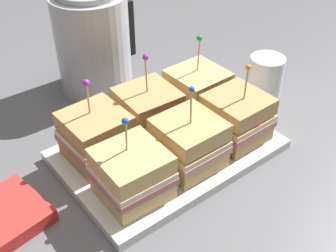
{
  "coord_description": "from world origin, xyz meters",
  "views": [
    {
      "loc": [
        -0.37,
        -0.47,
        0.52
      ],
      "look_at": [
        0.0,
        0.0,
        0.06
      ],
      "focal_mm": 45.0,
      "sensor_mm": 36.0,
      "label": 1
    }
  ],
  "objects_px": {
    "sandwich_back_left": "(96,136)",
    "napkin_stack": "(4,216)",
    "serving_platter": "(168,150)",
    "sandwich_front_left": "(132,174)",
    "sandwich_front_center": "(189,143)",
    "sandwich_back_center": "(149,111)",
    "drinking_glass": "(265,77)",
    "sandwich_front_right": "(237,118)",
    "sandwich_back_right": "(197,91)",
    "kettle_steel": "(93,42)"
  },
  "relations": [
    {
      "from": "sandwich_back_left",
      "to": "drinking_glass",
      "type": "relative_size",
      "value": 1.61
    },
    {
      "from": "sandwich_front_center",
      "to": "sandwich_back_right",
      "type": "distance_m",
      "value": 0.17
    },
    {
      "from": "sandwich_front_center",
      "to": "napkin_stack",
      "type": "relative_size",
      "value": 1.18
    },
    {
      "from": "serving_platter",
      "to": "sandwich_back_center",
      "type": "bearing_deg",
      "value": 88.57
    },
    {
      "from": "napkin_stack",
      "to": "sandwich_front_center",
      "type": "bearing_deg",
      "value": -16.15
    },
    {
      "from": "sandwich_back_center",
      "to": "kettle_steel",
      "type": "bearing_deg",
      "value": 84.92
    },
    {
      "from": "sandwich_front_right",
      "to": "kettle_steel",
      "type": "relative_size",
      "value": 0.63
    },
    {
      "from": "serving_platter",
      "to": "drinking_glass",
      "type": "height_order",
      "value": "drinking_glass"
    },
    {
      "from": "kettle_steel",
      "to": "drinking_glass",
      "type": "bearing_deg",
      "value": -44.97
    },
    {
      "from": "serving_platter",
      "to": "sandwich_back_right",
      "type": "relative_size",
      "value": 2.37
    },
    {
      "from": "sandwich_back_left",
      "to": "napkin_stack",
      "type": "relative_size",
      "value": 1.15
    },
    {
      "from": "sandwich_back_center",
      "to": "sandwich_front_center",
      "type": "bearing_deg",
      "value": -90.89
    },
    {
      "from": "sandwich_front_center",
      "to": "napkin_stack",
      "type": "height_order",
      "value": "sandwich_front_center"
    },
    {
      "from": "serving_platter",
      "to": "sandwich_front_right",
      "type": "height_order",
      "value": "sandwich_front_right"
    },
    {
      "from": "sandwich_back_center",
      "to": "sandwich_back_right",
      "type": "distance_m",
      "value": 0.12
    },
    {
      "from": "sandwich_front_left",
      "to": "kettle_steel",
      "type": "xyz_separation_m",
      "value": [
        0.14,
        0.35,
        0.05
      ]
    },
    {
      "from": "sandwich_back_right",
      "to": "kettle_steel",
      "type": "distance_m",
      "value": 0.26
    },
    {
      "from": "sandwich_front_left",
      "to": "drinking_glass",
      "type": "bearing_deg",
      "value": 11.48
    },
    {
      "from": "serving_platter",
      "to": "sandwich_front_center",
      "type": "distance_m",
      "value": 0.08
    },
    {
      "from": "sandwich_front_right",
      "to": "drinking_glass",
      "type": "bearing_deg",
      "value": 24.86
    },
    {
      "from": "sandwich_back_center",
      "to": "sandwich_back_right",
      "type": "xyz_separation_m",
      "value": [
        0.12,
        -0.0,
        -0.0
      ]
    },
    {
      "from": "sandwich_front_left",
      "to": "napkin_stack",
      "type": "relative_size",
      "value": 1.08
    },
    {
      "from": "sandwich_back_left",
      "to": "sandwich_back_center",
      "type": "relative_size",
      "value": 0.94
    },
    {
      "from": "sandwich_front_center",
      "to": "sandwich_back_left",
      "type": "distance_m",
      "value": 0.16
    },
    {
      "from": "serving_platter",
      "to": "sandwich_back_left",
      "type": "xyz_separation_m",
      "value": [
        -0.11,
        0.06,
        0.05
      ]
    },
    {
      "from": "sandwich_back_left",
      "to": "napkin_stack",
      "type": "height_order",
      "value": "sandwich_back_left"
    },
    {
      "from": "sandwich_back_center",
      "to": "drinking_glass",
      "type": "height_order",
      "value": "sandwich_back_center"
    },
    {
      "from": "sandwich_front_center",
      "to": "sandwich_back_center",
      "type": "xyz_separation_m",
      "value": [
        0.0,
        0.12,
        0.0
      ]
    },
    {
      "from": "sandwich_front_left",
      "to": "kettle_steel",
      "type": "relative_size",
      "value": 0.59
    },
    {
      "from": "drinking_glass",
      "to": "napkin_stack",
      "type": "bearing_deg",
      "value": 179.49
    },
    {
      "from": "drinking_glass",
      "to": "serving_platter",
      "type": "bearing_deg",
      "value": -175.2
    },
    {
      "from": "sandwich_front_left",
      "to": "sandwich_front_center",
      "type": "distance_m",
      "value": 0.12
    },
    {
      "from": "sandwich_front_center",
      "to": "napkin_stack",
      "type": "distance_m",
      "value": 0.32
    },
    {
      "from": "serving_platter",
      "to": "sandwich_front_left",
      "type": "distance_m",
      "value": 0.14
    },
    {
      "from": "sandwich_back_left",
      "to": "sandwich_back_right",
      "type": "relative_size",
      "value": 0.95
    },
    {
      "from": "sandwich_front_center",
      "to": "drinking_glass",
      "type": "distance_m",
      "value": 0.3
    },
    {
      "from": "sandwich_front_left",
      "to": "sandwich_front_right",
      "type": "bearing_deg",
      "value": 0.66
    },
    {
      "from": "sandwich_front_center",
      "to": "sandwich_front_right",
      "type": "bearing_deg",
      "value": 0.86
    },
    {
      "from": "serving_platter",
      "to": "sandwich_back_center",
      "type": "height_order",
      "value": "sandwich_back_center"
    },
    {
      "from": "sandwich_back_right",
      "to": "sandwich_back_left",
      "type": "bearing_deg",
      "value": 179.87
    },
    {
      "from": "serving_platter",
      "to": "sandwich_back_left",
      "type": "height_order",
      "value": "sandwich_back_left"
    },
    {
      "from": "sandwich_front_right",
      "to": "serving_platter",
      "type": "bearing_deg",
      "value": 154.57
    },
    {
      "from": "sandwich_front_right",
      "to": "kettle_steel",
      "type": "xyz_separation_m",
      "value": [
        -0.09,
        0.35,
        0.05
      ]
    },
    {
      "from": "sandwich_back_right",
      "to": "serving_platter",
      "type": "bearing_deg",
      "value": -154.72
    },
    {
      "from": "serving_platter",
      "to": "kettle_steel",
      "type": "relative_size",
      "value": 1.57
    },
    {
      "from": "sandwich_front_left",
      "to": "sandwich_back_left",
      "type": "xyz_separation_m",
      "value": [
        0.0,
        0.12,
        0.0
      ]
    },
    {
      "from": "serving_platter",
      "to": "sandwich_front_left",
      "type": "relative_size",
      "value": 2.66
    },
    {
      "from": "sandwich_back_left",
      "to": "kettle_steel",
      "type": "xyz_separation_m",
      "value": [
        0.14,
        0.23,
        0.05
      ]
    },
    {
      "from": "serving_platter",
      "to": "sandwich_back_left",
      "type": "distance_m",
      "value": 0.14
    },
    {
      "from": "sandwich_front_right",
      "to": "kettle_steel",
      "type": "height_order",
      "value": "kettle_steel"
    }
  ]
}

